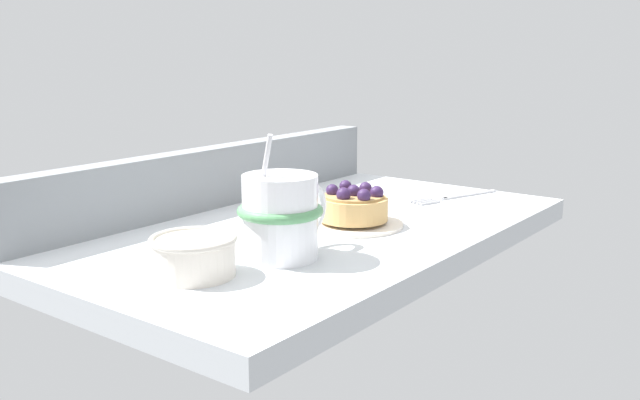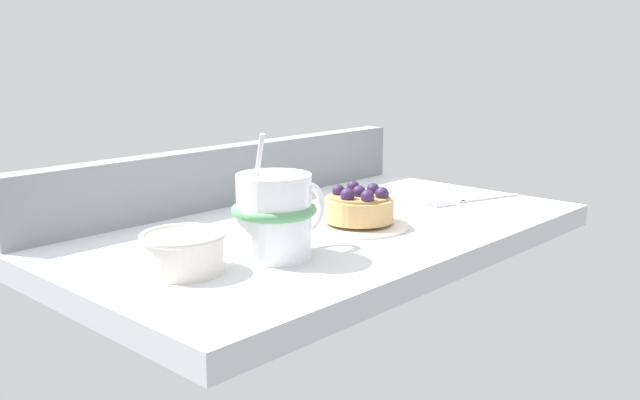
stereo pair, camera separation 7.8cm
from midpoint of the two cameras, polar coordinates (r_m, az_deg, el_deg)
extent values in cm
cube|color=silver|center=(86.01, -2.88, -2.91)|extent=(64.76, 37.75, 2.71)
cube|color=gray|center=(96.64, -10.81, 1.81)|extent=(63.46, 3.13, 7.92)
cylinder|color=silver|center=(85.04, 0.07, -1.85)|extent=(11.91, 11.91, 0.78)
cylinder|color=silver|center=(85.08, 0.07, -1.98)|extent=(6.55, 6.55, 0.39)
cylinder|color=tan|center=(84.63, 0.07, -0.71)|extent=(8.21, 8.21, 2.68)
cylinder|color=#AB854F|center=(84.31, 0.07, 0.28)|extent=(7.22, 7.22, 0.30)
sphere|color=#331E47|center=(84.18, 0.07, 0.67)|extent=(1.59, 1.59, 1.59)
sphere|color=#331E47|center=(86.35, 1.10, 0.91)|extent=(1.58, 1.58, 1.58)
sphere|color=#331E47|center=(86.69, -0.51, 1.08)|extent=(1.54, 1.54, 1.54)
sphere|color=#331E47|center=(84.85, -1.63, 0.75)|extent=(1.51, 1.51, 1.51)
sphere|color=#331E47|center=(82.00, -0.96, 0.37)|extent=(1.69, 1.69, 1.69)
sphere|color=#331E47|center=(81.62, 0.82, 0.32)|extent=(1.60, 1.60, 1.60)
sphere|color=#331E47|center=(83.62, 1.91, 0.56)|extent=(1.65, 1.65, 1.65)
cylinder|color=white|center=(71.77, -6.30, -1.39)|extent=(7.62, 7.62, 8.57)
torus|color=#569960|center=(71.63, -6.31, -0.89)|extent=(8.69, 8.69, 1.03)
torus|color=white|center=(75.12, -3.87, -0.73)|extent=(5.63, 0.83, 5.63)
cylinder|color=silver|center=(70.03, -7.60, 2.67)|extent=(0.76, 2.22, 6.46)
cube|color=#B7B7BC|center=(103.57, 9.80, 0.49)|extent=(9.76, 3.97, 0.60)
cube|color=#B7B7BC|center=(100.22, 7.70, 0.16)|extent=(1.32, 0.92, 0.60)
cube|color=#B7B7BC|center=(98.81, 5.75, 0.04)|extent=(3.39, 1.37, 0.60)
cube|color=#B7B7BC|center=(98.26, 6.02, -0.04)|extent=(3.39, 1.37, 0.60)
cube|color=#B7B7BC|center=(97.71, 6.29, -0.11)|extent=(3.39, 1.37, 0.60)
cube|color=#B7B7BC|center=(97.17, 6.57, -0.19)|extent=(3.39, 1.37, 0.60)
cylinder|color=silver|center=(68.28, -13.32, -4.55)|extent=(7.76, 7.76, 3.56)
torus|color=beige|center=(67.80, -13.39, -3.10)|extent=(8.21, 8.21, 0.60)
camera|label=1|loc=(0.04, -92.86, -0.62)|focal=40.03mm
camera|label=2|loc=(0.04, 87.14, 0.62)|focal=40.03mm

